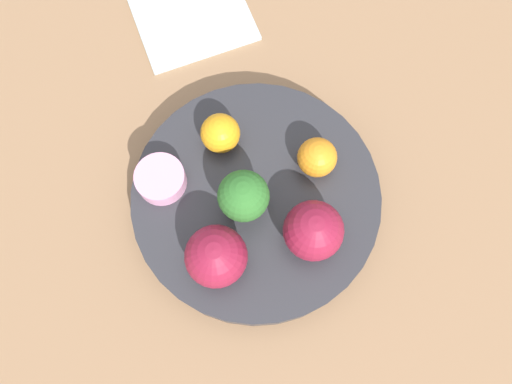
{
  "coord_description": "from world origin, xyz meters",
  "views": [
    {
      "loc": [
        -0.03,
        -0.15,
        0.55
      ],
      "look_at": [
        0.0,
        0.0,
        0.06
      ],
      "focal_mm": 35.0,
      "sensor_mm": 36.0,
      "label": 1
    }
  ],
  "objects_px": {
    "small_cup": "(161,179)",
    "orange_back": "(317,157)",
    "orange_front": "(220,133)",
    "napkin": "(193,19)",
    "apple_red": "(216,256)",
    "bowl": "(256,200)",
    "broccoli": "(243,196)",
    "apple_green": "(313,231)"
  },
  "relations": [
    {
      "from": "napkin",
      "to": "bowl",
      "type": "bearing_deg",
      "value": -81.61
    },
    {
      "from": "apple_red",
      "to": "apple_green",
      "type": "bearing_deg",
      "value": 5.37
    },
    {
      "from": "apple_red",
      "to": "broccoli",
      "type": "bearing_deg",
      "value": 55.96
    },
    {
      "from": "orange_front",
      "to": "apple_red",
      "type": "bearing_deg",
      "value": -99.91
    },
    {
      "from": "orange_back",
      "to": "small_cup",
      "type": "height_order",
      "value": "orange_back"
    },
    {
      "from": "apple_red",
      "to": "orange_back",
      "type": "relative_size",
      "value": 1.46
    },
    {
      "from": "orange_back",
      "to": "small_cup",
      "type": "relative_size",
      "value": 0.8
    },
    {
      "from": "orange_front",
      "to": "broccoli",
      "type": "bearing_deg",
      "value": -80.95
    },
    {
      "from": "orange_front",
      "to": "napkin",
      "type": "distance_m",
      "value": 0.19
    },
    {
      "from": "bowl",
      "to": "napkin",
      "type": "height_order",
      "value": "bowl"
    },
    {
      "from": "broccoli",
      "to": "apple_green",
      "type": "distance_m",
      "value": 0.07
    },
    {
      "from": "orange_back",
      "to": "bowl",
      "type": "bearing_deg",
      "value": -161.21
    },
    {
      "from": "orange_front",
      "to": "orange_back",
      "type": "height_order",
      "value": "same"
    },
    {
      "from": "orange_back",
      "to": "apple_green",
      "type": "bearing_deg",
      "value": -105.08
    },
    {
      "from": "bowl",
      "to": "apple_red",
      "type": "height_order",
      "value": "apple_red"
    },
    {
      "from": "orange_back",
      "to": "apple_red",
      "type": "bearing_deg",
      "value": -143.66
    },
    {
      "from": "apple_red",
      "to": "orange_front",
      "type": "height_order",
      "value": "apple_red"
    },
    {
      "from": "bowl",
      "to": "orange_front",
      "type": "relative_size",
      "value": 6.31
    },
    {
      "from": "bowl",
      "to": "small_cup",
      "type": "height_order",
      "value": "small_cup"
    },
    {
      "from": "orange_front",
      "to": "orange_back",
      "type": "distance_m",
      "value": 0.1
    },
    {
      "from": "broccoli",
      "to": "orange_back",
      "type": "bearing_deg",
      "value": 22.68
    },
    {
      "from": "orange_front",
      "to": "orange_back",
      "type": "xyz_separation_m",
      "value": [
        0.09,
        -0.04,
        -0.0
      ]
    },
    {
      "from": "small_cup",
      "to": "orange_back",
      "type": "bearing_deg",
      "value": -2.55
    },
    {
      "from": "broccoli",
      "to": "napkin",
      "type": "height_order",
      "value": "broccoli"
    },
    {
      "from": "orange_front",
      "to": "small_cup",
      "type": "bearing_deg",
      "value": -152.25
    },
    {
      "from": "apple_green",
      "to": "orange_back",
      "type": "height_order",
      "value": "apple_green"
    },
    {
      "from": "bowl",
      "to": "orange_front",
      "type": "xyz_separation_m",
      "value": [
        -0.03,
        0.07,
        0.04
      ]
    },
    {
      "from": "orange_back",
      "to": "small_cup",
      "type": "xyz_separation_m",
      "value": [
        -0.16,
        0.01,
        -0.01
      ]
    },
    {
      "from": "bowl",
      "to": "orange_front",
      "type": "distance_m",
      "value": 0.08
    },
    {
      "from": "broccoli",
      "to": "orange_back",
      "type": "height_order",
      "value": "broccoli"
    },
    {
      "from": "napkin",
      "to": "orange_front",
      "type": "bearing_deg",
      "value": -86.75
    },
    {
      "from": "apple_green",
      "to": "napkin",
      "type": "distance_m",
      "value": 0.32
    },
    {
      "from": "apple_green",
      "to": "apple_red",
      "type": "bearing_deg",
      "value": -174.63
    },
    {
      "from": "broccoli",
      "to": "apple_red",
      "type": "relative_size",
      "value": 1.09
    },
    {
      "from": "apple_red",
      "to": "small_cup",
      "type": "relative_size",
      "value": 1.17
    },
    {
      "from": "bowl",
      "to": "apple_red",
      "type": "distance_m",
      "value": 0.09
    },
    {
      "from": "bowl",
      "to": "apple_red",
      "type": "relative_size",
      "value": 4.35
    },
    {
      "from": "broccoli",
      "to": "small_cup",
      "type": "xyz_separation_m",
      "value": [
        -0.08,
        0.04,
        -0.03
      ]
    },
    {
      "from": "small_cup",
      "to": "napkin",
      "type": "distance_m",
      "value": 0.23
    },
    {
      "from": "bowl",
      "to": "orange_front",
      "type": "bearing_deg",
      "value": 111.78
    },
    {
      "from": "napkin",
      "to": "small_cup",
      "type": "bearing_deg",
      "value": -104.76
    },
    {
      "from": "apple_red",
      "to": "napkin",
      "type": "bearing_deg",
      "value": 87.79
    }
  ]
}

